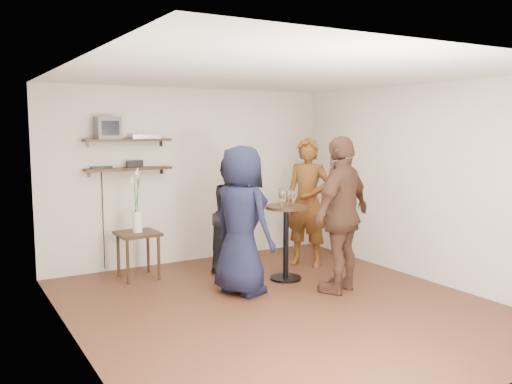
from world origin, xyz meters
TOP-DOWN VIEW (x-y plane):
  - room at (0.00, 0.00)m, footprint 4.58×5.08m
  - shelf_upper at (-1.00, 2.38)m, footprint 1.20×0.25m
  - shelf_lower at (-1.00, 2.38)m, footprint 1.20×0.25m
  - crt_monitor at (-1.28, 2.38)m, footprint 0.32×0.30m
  - dvd_deck at (-0.76, 2.38)m, footprint 0.40×0.24m
  - radio at (-0.91, 2.38)m, footprint 0.22×0.10m
  - power_strip at (-1.36, 2.42)m, footprint 0.30×0.05m
  - side_table at (-1.04, 1.93)m, footprint 0.54×0.54m
  - vase_lilies at (-1.04, 1.93)m, footprint 0.19×0.19m
  - drinks_table at (0.64, 0.88)m, footprint 0.55×0.55m
  - wine_glass_fl at (0.57, 0.86)m, footprint 0.07×0.07m
  - wine_glass_fr at (0.71, 0.84)m, footprint 0.07×0.07m
  - wine_glass_bl at (0.61, 0.95)m, footprint 0.07×0.07m
  - wine_glass_br at (0.68, 0.89)m, footprint 0.06×0.06m
  - person_plaid at (1.33, 1.35)m, footprint 0.76×0.82m
  - person_dark at (0.26, 1.62)m, footprint 0.98×0.91m
  - person_navy at (-0.16, 0.64)m, footprint 0.80×1.01m
  - person_brown at (0.95, 0.10)m, footprint 1.22×0.85m

SIDE VIEW (x-z plane):
  - side_table at x=-1.04m, z-range 0.21..0.84m
  - drinks_table at x=0.64m, z-range 0.14..1.14m
  - person_dark at x=0.26m, z-range 0.00..1.63m
  - person_navy at x=-0.16m, z-range 0.00..1.82m
  - vase_lilies at x=-1.04m, z-range 0.47..1.36m
  - person_plaid at x=1.33m, z-range 0.00..1.87m
  - person_brown at x=0.95m, z-range 0.00..1.93m
  - wine_glass_br at x=0.68m, z-range 1.03..1.22m
  - wine_glass_fr at x=0.71m, z-range 1.04..1.24m
  - wine_glass_fl at x=0.57m, z-range 1.04..1.24m
  - wine_glass_bl at x=0.61m, z-range 1.04..1.25m
  - room at x=0.00m, z-range -0.04..2.64m
  - shelf_lower at x=-1.00m, z-range 1.43..1.47m
  - power_strip at x=-1.36m, z-range 1.47..1.50m
  - radio at x=-0.91m, z-range 1.47..1.57m
  - shelf_upper at x=-1.00m, z-range 1.83..1.87m
  - dvd_deck at x=-0.76m, z-range 1.87..1.93m
  - crt_monitor at x=-1.28m, z-range 1.87..2.17m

